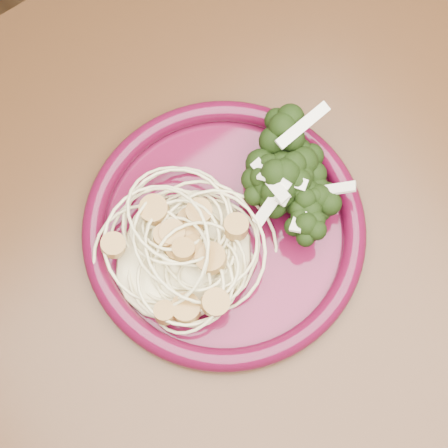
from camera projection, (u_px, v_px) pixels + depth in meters
name	position (u px, v px, depth m)	size (l,w,h in m)	color
dining_table	(250.00, 329.00, 0.63)	(1.20, 0.80, 0.75)	#472814
dinner_plate	(224.00, 228.00, 0.56)	(0.25, 0.25, 0.02)	#4D0B22
spaghetti_pile	(183.00, 254.00, 0.54)	(0.13, 0.11, 0.03)	beige
scallop_cluster	(180.00, 242.00, 0.50)	(0.13, 0.13, 0.04)	#B18340
broccoli_pile	(273.00, 184.00, 0.55)	(0.09, 0.15, 0.05)	black
onion_garnish	(276.00, 169.00, 0.52)	(0.06, 0.09, 0.05)	beige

